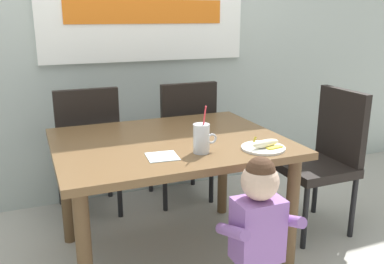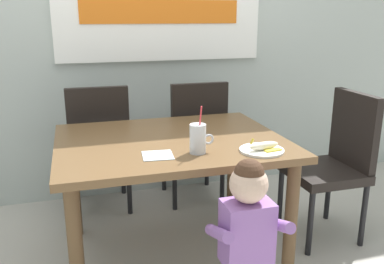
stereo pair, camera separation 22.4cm
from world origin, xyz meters
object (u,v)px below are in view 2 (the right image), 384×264
object	(u,v)px
dining_chair_right	(195,135)
milk_cup	(198,140)
toddler_standing	(247,226)
snack_plate	(262,150)
dining_table	(171,156)
paper_napkin	(158,155)
dining_chair_far	(336,158)
peeled_banana	(265,146)
dining_chair_left	(99,142)

from	to	relation	value
dining_chair_right	milk_cup	xyz separation A→B (m)	(-0.28, -0.99, 0.27)
toddler_standing	snack_plate	world-z (taller)	toddler_standing
dining_table	snack_plate	bearing A→B (deg)	-40.97
dining_table	snack_plate	world-z (taller)	snack_plate
dining_table	paper_napkin	world-z (taller)	paper_napkin
dining_chair_far	toddler_standing	world-z (taller)	dining_chair_far
paper_napkin	dining_chair_far	bearing A→B (deg)	10.85
toddler_standing	peeled_banana	world-z (taller)	toddler_standing
milk_cup	dining_chair_far	bearing A→B (deg)	13.68
dining_chair_left	milk_cup	world-z (taller)	milk_cup
dining_chair_right	milk_cup	size ratio (longest dim) A/B	3.84
dining_chair_left	paper_napkin	size ratio (longest dim) A/B	6.40
dining_chair_far	toddler_standing	size ratio (longest dim) A/B	1.15
dining_chair_right	snack_plate	xyz separation A→B (m)	(0.04, -1.05, 0.21)
dining_table	dining_chair_far	xyz separation A→B (m)	(1.08, -0.03, -0.11)
dining_chair_right	dining_chair_far	world-z (taller)	same
peeled_banana	dining_chair_left	bearing A→B (deg)	125.09
snack_plate	dining_table	bearing A→B (deg)	139.03
dining_chair_right	peeled_banana	world-z (taller)	dining_chair_right
snack_plate	paper_napkin	size ratio (longest dim) A/B	1.53
dining_chair_left	milk_cup	size ratio (longest dim) A/B	3.84
dining_chair_left	milk_cup	xyz separation A→B (m)	(0.44, -1.02, 0.27)
snack_plate	paper_napkin	world-z (taller)	snack_plate
dining_chair_right	milk_cup	distance (m)	1.06
toddler_standing	milk_cup	world-z (taller)	milk_cup
dining_chair_left	paper_napkin	bearing A→B (deg)	102.97
dining_chair_right	snack_plate	size ratio (longest dim) A/B	4.17
dining_chair_far	paper_napkin	size ratio (longest dim) A/B	6.40
peeled_banana	dining_table	bearing A→B (deg)	138.82
dining_chair_left	dining_chair_right	world-z (taller)	same
paper_napkin	dining_table	bearing A→B (deg)	64.14
dining_table	milk_cup	size ratio (longest dim) A/B	5.07
dining_chair_right	dining_chair_far	size ratio (longest dim) A/B	1.00
snack_plate	peeled_banana	xyz separation A→B (m)	(0.01, -0.01, 0.03)
milk_cup	peeled_banana	xyz separation A→B (m)	(0.33, -0.08, -0.04)
milk_cup	snack_plate	xyz separation A→B (m)	(0.32, -0.07, -0.06)
toddler_standing	peeled_banana	size ratio (longest dim) A/B	4.80
dining_chair_far	snack_plate	bearing A→B (deg)	-65.37
dining_chair_left	dining_chair_right	bearing A→B (deg)	177.64
dining_chair_right	toddler_standing	xyz separation A→B (m)	(-0.17, -1.38, -0.02)
dining_chair_right	peeled_banana	size ratio (longest dim) A/B	5.50
dining_table	paper_napkin	bearing A→B (deg)	-115.86
dining_table	dining_chair_left	distance (m)	0.83
dining_chair_far	snack_plate	size ratio (longest dim) A/B	4.17
dining_chair_left	dining_table	bearing A→B (deg)	116.05
dining_chair_far	peeled_banana	size ratio (longest dim) A/B	5.50
snack_plate	milk_cup	bearing A→B (deg)	168.04
dining_chair_left	dining_chair_far	world-z (taller)	same
paper_napkin	dining_chair_left	bearing A→B (deg)	102.97
dining_chair_far	dining_chair_left	bearing A→B (deg)	-118.15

